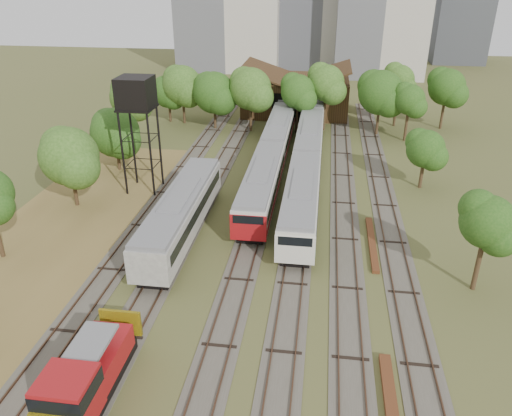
# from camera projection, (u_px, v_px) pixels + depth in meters

# --- Properties ---
(ground) EXTENTS (240.00, 240.00, 0.00)m
(ground) POSITION_uv_depth(u_px,v_px,m) (243.00, 389.00, 27.69)
(ground) COLOR #475123
(ground) RESTS_ON ground
(dry_grass_patch) EXTENTS (14.00, 60.00, 0.04)m
(dry_grass_patch) POSITION_uv_depth(u_px,v_px,m) (21.00, 282.00, 37.03)
(dry_grass_patch) COLOR brown
(dry_grass_patch) RESTS_ON ground
(tracks) EXTENTS (24.60, 80.00, 0.19)m
(tracks) POSITION_uv_depth(u_px,v_px,m) (276.00, 199.00, 50.00)
(tracks) COLOR #4C473D
(tracks) RESTS_ON ground
(railcar_red_set) EXTENTS (3.03, 34.58, 3.74)m
(railcar_red_set) POSITION_uv_depth(u_px,v_px,m) (271.00, 156.00, 55.75)
(railcar_red_set) COLOR black
(railcar_red_set) RESTS_ON ground
(railcar_green_set) EXTENTS (3.08, 52.08, 3.81)m
(railcar_green_set) POSITION_uv_depth(u_px,v_px,m) (309.00, 141.00, 60.32)
(railcar_green_set) COLOR black
(railcar_green_set) RESTS_ON ground
(railcar_rear) EXTENTS (2.70, 16.08, 3.33)m
(railcar_rear) POSITION_uv_depth(u_px,v_px,m) (290.00, 99.00, 80.09)
(railcar_rear) COLOR black
(railcar_rear) RESTS_ON ground
(shunter_locomotive) EXTENTS (2.63, 8.10, 3.45)m
(shunter_locomotive) POSITION_uv_depth(u_px,v_px,m) (86.00, 379.00, 26.14)
(shunter_locomotive) COLOR black
(shunter_locomotive) RESTS_ON ground
(old_grey_coach) EXTENTS (3.13, 18.00, 3.87)m
(old_grey_coach) POSITION_uv_depth(u_px,v_px,m) (182.00, 213.00, 42.55)
(old_grey_coach) COLOR black
(old_grey_coach) RESTS_ON ground
(water_tower) EXTENTS (3.37, 3.37, 11.64)m
(water_tower) POSITION_uv_depth(u_px,v_px,m) (136.00, 96.00, 48.05)
(water_tower) COLOR black
(water_tower) RESTS_ON ground
(rail_pile_far) EXTENTS (0.56, 8.99, 0.29)m
(rail_pile_far) POSITION_uv_depth(u_px,v_px,m) (372.00, 243.00, 41.89)
(rail_pile_far) COLOR brown
(rail_pile_far) RESTS_ON ground
(maintenance_shed) EXTENTS (16.45, 11.55, 7.58)m
(maintenance_shed) POSITION_uv_depth(u_px,v_px,m) (296.00, 94.00, 78.13)
(maintenance_shed) COLOR #372314
(maintenance_shed) RESTS_ON ground
(tree_band_left) EXTENTS (7.26, 62.06, 8.57)m
(tree_band_left) POSITION_uv_depth(u_px,v_px,m) (74.00, 151.00, 48.21)
(tree_band_left) COLOR #382616
(tree_band_left) RESTS_ON ground
(tree_band_far) EXTENTS (42.54, 10.36, 9.11)m
(tree_band_far) POSITION_uv_depth(u_px,v_px,m) (297.00, 89.00, 68.85)
(tree_band_far) COLOR #382616
(tree_band_far) RESTS_ON ground
(tree_band_right) EXTENTS (4.79, 38.07, 7.49)m
(tree_band_right) POSITION_uv_depth(u_px,v_px,m) (431.00, 142.00, 50.48)
(tree_band_right) COLOR #382616
(tree_band_right) RESTS_ON ground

